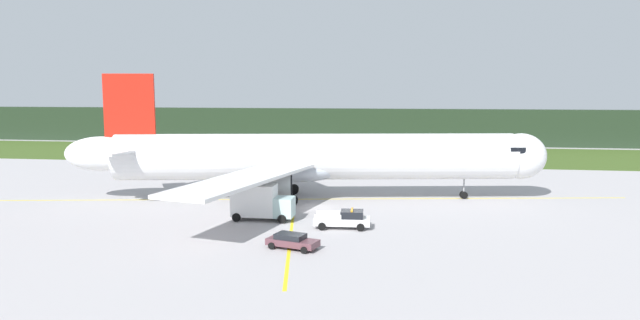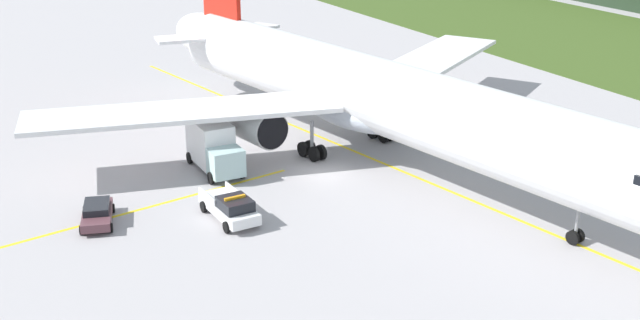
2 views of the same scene
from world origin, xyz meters
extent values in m
plane|color=#A4A0A2|center=(0.00, 0.00, 0.00)|extent=(320.00, 320.00, 0.00)
cube|color=yellow|center=(-0.81, 4.91, 0.00)|extent=(76.39, 13.49, 0.01)
cube|color=yellow|center=(-0.01, -14.82, 0.00)|extent=(4.60, 24.97, 0.01)
cylinder|color=silver|center=(-0.81, 4.91, 5.29)|extent=(48.67, 13.77, 5.61)
ellipsoid|color=silver|center=(-26.32, 0.50, 5.71)|extent=(9.57, 5.68, 4.21)
ellipsoid|color=silver|center=(-3.19, 4.50, 3.75)|extent=(12.95, 7.87, 3.09)
cube|color=silver|center=(-10.13, 16.18, 4.59)|extent=(17.09, 22.47, 0.35)
cylinder|color=#ACACAC|center=(-6.73, 11.77, 3.19)|extent=(4.17, 3.50, 2.90)
cylinder|color=black|center=(-4.85, 12.10, 3.19)|extent=(0.57, 2.65, 2.67)
cube|color=silver|center=(-5.80, -8.83, 4.59)|extent=(10.54, 23.79, 0.35)
cylinder|color=#ACACAC|center=(-4.09, -3.54, 3.19)|extent=(4.17, 3.50, 2.90)
cylinder|color=black|center=(-2.20, -3.21, 3.19)|extent=(0.57, 2.65, 2.67)
cube|color=silver|center=(-23.93, 4.28, 6.27)|extent=(5.57, 6.91, 0.28)
cube|color=silver|center=(-22.80, -2.25, 6.27)|extent=(3.87, 6.59, 0.28)
cylinder|color=gray|center=(17.32, 8.04, 1.69)|extent=(0.20, 0.20, 2.49)
cylinder|color=black|center=(17.28, 8.30, 0.45)|extent=(0.92, 0.37, 0.90)
cylinder|color=black|center=(17.37, 7.79, 0.45)|extent=(0.92, 0.37, 0.90)
cylinder|color=gray|center=(-4.80, 7.92, 1.84)|extent=(0.28, 0.28, 2.49)
cylinder|color=black|center=(-4.05, 7.70, 0.60)|extent=(1.23, 0.50, 1.20)
cylinder|color=black|center=(-4.17, 8.39, 0.60)|extent=(1.23, 0.50, 1.20)
cylinder|color=black|center=(-5.43, 7.46, 0.60)|extent=(1.23, 0.50, 1.20)
cylinder|color=black|center=(-5.55, 8.15, 0.60)|extent=(1.23, 0.50, 1.20)
cylinder|color=gray|center=(-3.56, 0.73, 1.84)|extent=(0.28, 0.28, 2.49)
cylinder|color=black|center=(-2.93, 1.20, 0.60)|extent=(1.23, 0.50, 1.20)
cylinder|color=black|center=(-2.81, 0.51, 0.60)|extent=(1.23, 0.50, 1.20)
cylinder|color=black|center=(-4.31, 0.96, 0.60)|extent=(1.23, 0.50, 1.20)
cylinder|color=black|center=(-4.19, 0.27, 0.60)|extent=(1.23, 0.50, 1.20)
cube|color=white|center=(4.04, -9.30, 0.73)|extent=(5.54, 2.28, 0.70)
cube|color=black|center=(5.02, -9.25, 1.43)|extent=(2.26, 1.97, 0.70)
cube|color=white|center=(2.69, -8.40, 1.31)|extent=(2.62, 0.22, 0.45)
cube|color=white|center=(2.78, -10.33, 1.31)|extent=(2.62, 0.22, 0.45)
cube|color=orange|center=(5.02, -9.25, 1.86)|extent=(0.27, 1.43, 0.16)
cylinder|color=black|center=(5.84, -8.18, 0.38)|extent=(0.77, 0.28, 0.76)
cylinder|color=black|center=(5.94, -10.25, 0.38)|extent=(0.77, 0.28, 0.76)
cylinder|color=black|center=(2.14, -8.35, 0.38)|extent=(0.77, 0.28, 0.76)
cylinder|color=black|center=(2.24, -10.42, 0.38)|extent=(0.77, 0.28, 0.76)
cube|color=#A9C9C8|center=(-2.18, -7.02, 1.45)|extent=(1.92, 2.42, 2.00)
cube|color=white|center=(-5.37, -6.99, 2.08)|extent=(4.52, 2.44, 3.26)
cylinder|color=#99999E|center=(-4.48, -7.00, 0.36)|extent=(0.77, 0.11, 1.04)
cylinder|color=#99999E|center=(-6.27, -6.98, 0.36)|extent=(0.77, 0.11, 1.04)
cylinder|color=black|center=(-2.17, -5.82, 0.45)|extent=(0.90, 0.27, 0.90)
cylinder|color=black|center=(-2.19, -8.22, 0.45)|extent=(0.90, 0.27, 0.90)
cylinder|color=black|center=(-6.94, -5.78, 0.45)|extent=(0.90, 0.27, 0.90)
cylinder|color=black|center=(-6.96, -8.18, 0.45)|extent=(0.90, 0.27, 0.90)
cube|color=brown|center=(0.69, -17.08, 0.57)|extent=(4.73, 2.98, 0.55)
cube|color=black|center=(0.47, -17.02, 1.08)|extent=(2.81, 2.22, 0.45)
cylinder|color=black|center=(2.42, -16.64, 0.30)|extent=(0.63, 0.34, 0.60)
cylinder|color=black|center=(1.90, -18.41, 0.30)|extent=(0.63, 0.34, 0.60)
cylinder|color=black|center=(-0.53, -15.76, 0.30)|extent=(0.63, 0.34, 0.60)
cylinder|color=black|center=(-1.05, -17.53, 0.30)|extent=(0.63, 0.34, 0.60)
camera|label=1|loc=(10.00, -63.54, 13.58)|focal=32.06mm
camera|label=2|loc=(48.97, -26.44, 22.01)|focal=44.94mm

